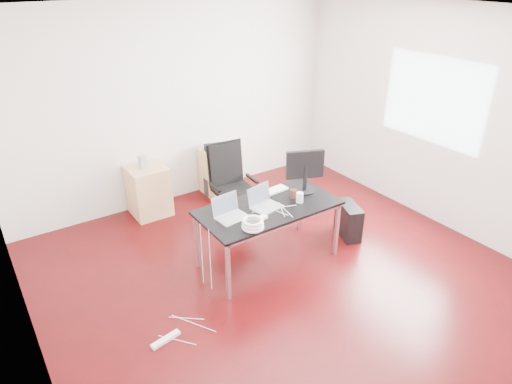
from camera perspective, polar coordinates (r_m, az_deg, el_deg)
room_shell at (r=4.56m, az=4.23°, el=3.73°), size 5.00×5.00×5.00m
desk at (r=5.15m, az=1.57°, el=-2.32°), size 1.60×0.80×0.73m
office_chair at (r=6.01m, az=-3.18°, el=1.36°), size 0.52×0.54×1.08m
filing_cabinet_left at (r=6.49m, az=-13.26°, el=0.15°), size 0.50×0.50×0.70m
filing_cabinet_right at (r=6.91m, az=-4.44°, el=2.55°), size 0.50×0.50×0.70m
pc_tower at (r=5.98m, az=11.49°, el=-3.51°), size 0.35×0.49×0.44m
wastebasket at (r=6.95m, az=-5.56°, el=0.73°), size 0.30×0.30×0.28m
power_strip at (r=4.58m, az=-11.23°, el=-17.63°), size 0.31×0.11×0.04m
laptop_left at (r=4.90m, az=-3.30°, el=-2.57°), size 0.35×0.28×0.23m
laptop_right at (r=5.09m, az=1.01°, el=-1.32°), size 0.37×0.31×0.23m
monitor at (r=5.39m, az=6.13°, el=2.89°), size 0.43×0.26×0.51m
keyboard at (r=5.43m, az=1.89°, el=0.06°), size 0.45×0.17×0.02m
cup_white at (r=5.21m, az=5.48°, el=-0.68°), size 0.10×0.10×0.12m
cup_brown at (r=5.31m, az=4.70°, el=-0.19°), size 0.09×0.09×0.10m
cable_coil at (r=4.69m, az=-0.40°, el=-4.01°), size 0.24×0.24×0.11m
power_adapter at (r=4.89m, az=0.94°, el=-3.15°), size 0.08×0.08×0.03m
speaker at (r=6.31m, az=-13.99°, el=3.70°), size 0.10×0.10×0.18m
navy_garment at (r=6.73m, az=-5.06°, el=5.48°), size 0.35×0.30×0.09m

